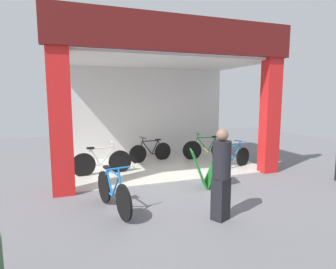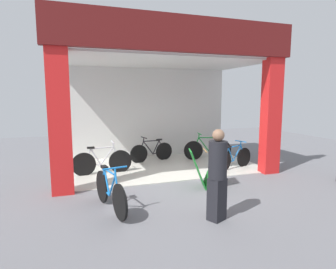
% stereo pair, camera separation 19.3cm
% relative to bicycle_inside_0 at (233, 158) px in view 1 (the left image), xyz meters
% --- Properties ---
extents(ground_plane, '(20.40, 20.40, 0.00)m').
position_rel_bicycle_inside_0_xyz_m(ground_plane, '(-2.09, -0.66, -0.34)').
color(ground_plane, slate).
rests_on(ground_plane, ground).
extents(shop_facade, '(6.40, 3.71, 4.18)m').
position_rel_bicycle_inside_0_xyz_m(shop_facade, '(-2.09, 1.06, 1.89)').
color(shop_facade, beige).
rests_on(shop_facade, ground).
extents(bicycle_inside_0, '(1.49, 0.57, 0.86)m').
position_rel_bicycle_inside_0_xyz_m(bicycle_inside_0, '(0.00, 0.00, 0.00)').
color(bicycle_inside_0, black).
rests_on(bicycle_inside_0, ground).
extents(bicycle_inside_1, '(1.71, 0.47, 0.94)m').
position_rel_bicycle_inside_0_xyz_m(bicycle_inside_1, '(-3.92, 0.70, 0.03)').
color(bicycle_inside_1, black).
rests_on(bicycle_inside_1, ground).
extents(bicycle_inside_2, '(1.57, 0.45, 0.87)m').
position_rel_bicycle_inside_0_xyz_m(bicycle_inside_2, '(-2.14, 1.78, 0.01)').
color(bicycle_inside_2, black).
rests_on(bicycle_inside_2, ground).
extents(bicycle_inside_3, '(1.71, 0.47, 0.95)m').
position_rel_bicycle_inside_0_xyz_m(bicycle_inside_3, '(-0.16, 1.47, 0.04)').
color(bicycle_inside_3, black).
rests_on(bicycle_inside_3, ground).
extents(bicycle_parked_0, '(0.50, 1.69, 0.95)m').
position_rel_bicycle_inside_0_xyz_m(bicycle_parked_0, '(-4.03, -1.99, 0.04)').
color(bicycle_parked_0, black).
rests_on(bicycle_parked_0, ground).
extents(sandwich_board_sign, '(0.88, 0.73, 0.95)m').
position_rel_bicycle_inside_0_xyz_m(sandwich_board_sign, '(-1.63, -1.28, 0.13)').
color(sandwich_board_sign, '#197226').
rests_on(sandwich_board_sign, ground).
extents(pedestrian_1, '(0.45, 0.45, 1.67)m').
position_rel_bicycle_inside_0_xyz_m(pedestrian_1, '(-2.24, -3.05, 0.52)').
color(pedestrian_1, black).
rests_on(pedestrian_1, ground).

